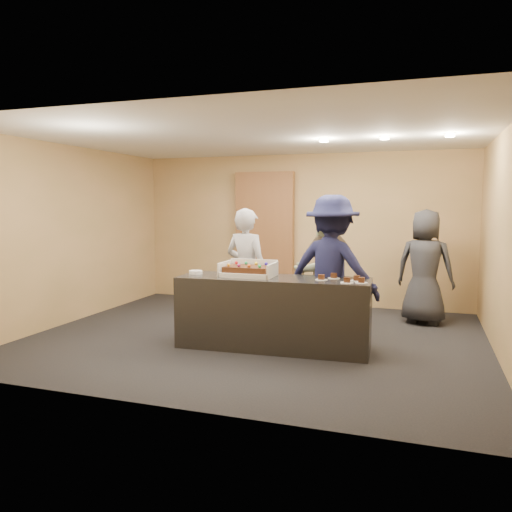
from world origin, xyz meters
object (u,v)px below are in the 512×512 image
at_px(storage_cabinet, 265,238).
at_px(person_dark_suit, 425,267).
at_px(plate_stack, 196,272).
at_px(person_brown_extra, 328,270).
at_px(sheet_cake, 248,269).
at_px(serving_counter, 273,313).
at_px(person_sage_man, 322,271).
at_px(cake_box, 249,272).
at_px(person_server_grey, 246,271).
at_px(person_navy_man, 332,270).

distance_m(storage_cabinet, person_dark_suit, 2.95).
height_order(plate_stack, person_brown_extra, person_brown_extra).
xyz_separation_m(sheet_cake, plate_stack, (-0.73, -0.01, -0.08)).
distance_m(serving_counter, person_brown_extra, 1.29).
bearing_deg(sheet_cake, plate_stack, -179.09).
relative_size(sheet_cake, plate_stack, 3.27).
bearing_deg(person_sage_man, person_brown_extra, -150.58).
distance_m(cake_box, sheet_cake, 0.06).
xyz_separation_m(cake_box, sheet_cake, (-0.00, -0.02, 0.05)).
bearing_deg(storage_cabinet, person_sage_man, -51.96).
bearing_deg(person_server_grey, person_brown_extra, -141.00).
xyz_separation_m(person_server_grey, person_sage_man, (1.00, 0.37, -0.01)).
bearing_deg(person_navy_man, person_brown_extra, -63.28).
bearing_deg(sheet_cake, person_navy_man, 24.49).
xyz_separation_m(storage_cabinet, sheet_cake, (0.68, -2.82, -0.20)).
bearing_deg(person_navy_man, person_dark_suit, -114.55).
xyz_separation_m(sheet_cake, person_navy_man, (0.99, 0.45, -0.03)).
height_order(person_sage_man, person_navy_man, person_navy_man).
relative_size(serving_counter, person_server_grey, 1.37).
xyz_separation_m(cake_box, person_navy_man, (0.99, 0.43, 0.02)).
height_order(sheet_cake, person_sage_man, person_sage_man).
xyz_separation_m(plate_stack, person_navy_man, (1.72, 0.46, 0.04)).
relative_size(storage_cabinet, person_sage_man, 1.38).
xyz_separation_m(storage_cabinet, plate_stack, (-0.05, -2.83, -0.28)).
bearing_deg(person_sage_man, plate_stack, -6.31).
relative_size(serving_counter, person_sage_man, 1.38).
bearing_deg(serving_counter, person_sage_man, 63.24).
relative_size(plate_stack, person_brown_extra, 0.10).
bearing_deg(person_sage_man, sheet_cake, 12.23).
distance_m(storage_cabinet, person_navy_man, 2.91).
bearing_deg(person_server_grey, person_dark_suit, -136.83).
xyz_separation_m(person_server_grey, person_navy_man, (1.23, -0.15, 0.09)).
xyz_separation_m(sheet_cake, person_server_grey, (-0.24, 0.60, -0.12)).
bearing_deg(cake_box, plate_stack, -177.16).
distance_m(sheet_cake, person_brown_extra, 1.39).
xyz_separation_m(cake_box, plate_stack, (-0.73, -0.04, -0.02)).
height_order(serving_counter, person_dark_suit, person_dark_suit).
height_order(storage_cabinet, person_navy_man, storage_cabinet).
height_order(plate_stack, person_server_grey, person_server_grey).
bearing_deg(cake_box, person_sage_man, 51.42).
bearing_deg(person_sage_man, cake_box, 11.53).
bearing_deg(person_dark_suit, cake_box, 54.48).
bearing_deg(storage_cabinet, person_navy_man, -54.85).
bearing_deg(serving_counter, person_server_grey, 130.43).
height_order(person_server_grey, person_brown_extra, person_server_grey).
distance_m(storage_cabinet, person_sage_man, 2.36).
bearing_deg(person_navy_man, cake_box, 35.49).
relative_size(person_sage_man, person_navy_man, 0.90).
relative_size(cake_box, person_sage_man, 0.38).
bearing_deg(person_navy_man, serving_counter, 46.72).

